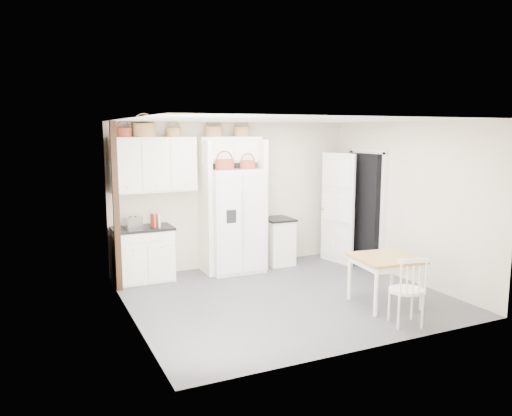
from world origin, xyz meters
name	(u,v)px	position (x,y,z in m)	size (l,w,h in m)	color
floor	(285,296)	(0.00, 0.00, 0.00)	(4.50, 4.50, 0.00)	#3C3C3D
ceiling	(287,120)	(0.00, 0.00, 2.60)	(4.50, 4.50, 0.00)	white
wall_back	(234,195)	(0.00, 2.00, 1.30)	(4.50, 4.50, 0.00)	beige
wall_left	(130,222)	(-2.25, 0.00, 1.30)	(4.00, 4.00, 0.00)	beige
wall_right	(407,202)	(2.25, 0.00, 1.30)	(4.00, 4.00, 0.00)	beige
refrigerator	(234,220)	(-0.15, 1.63, 0.90)	(0.93, 0.75, 1.80)	white
base_cab_left	(143,255)	(-1.74, 1.70, 0.43)	(0.92, 0.58, 0.86)	white
base_cab_right	(278,242)	(0.75, 1.70, 0.41)	(0.47, 0.56, 0.83)	white
dining_table	(385,281)	(1.11, -0.90, 0.35)	(0.84, 0.84, 0.70)	olive
windsor_chair	(406,290)	(0.87, -1.61, 0.45)	(0.44, 0.40, 0.90)	white
counter_left	(142,228)	(-1.74, 1.70, 0.88)	(0.96, 0.62, 0.04)	black
counter_right	(278,219)	(0.75, 1.70, 0.84)	(0.51, 0.60, 0.04)	black
toaster	(133,223)	(-1.89, 1.66, 0.99)	(0.27, 0.16, 0.19)	silver
cookbook_red	(153,221)	(-1.58, 1.62, 1.01)	(0.03, 0.15, 0.22)	#B83823
cookbook_cream	(158,220)	(-1.50, 1.62, 1.00)	(0.03, 0.15, 0.22)	beige
basket_upper_a	(124,133)	(-1.96, 1.83, 2.42)	(0.26, 0.26, 0.14)	maroon
basket_upper_b	(144,130)	(-1.63, 1.83, 2.46)	(0.37, 0.37, 0.22)	brown
basket_upper_c	(173,133)	(-1.15, 1.83, 2.42)	(0.25, 0.25, 0.14)	brown
basket_bridge_a	(213,132)	(-0.44, 1.83, 2.44)	(0.30, 0.30, 0.17)	brown
basket_bridge_b	(241,132)	(0.08, 1.83, 2.43)	(0.29, 0.29, 0.17)	brown
basket_fridge_a	(225,165)	(-0.36, 1.53, 1.89)	(0.32, 0.32, 0.17)	maroon
basket_fridge_b	(248,165)	(0.07, 1.53, 1.88)	(0.27, 0.27, 0.15)	maroon
upper_cabinet	(153,165)	(-1.50, 1.83, 1.90)	(1.40, 0.34, 0.90)	white
bridge_cabinet	(229,150)	(-0.15, 1.83, 2.12)	(1.12, 0.34, 0.45)	white
fridge_panel_left	(205,208)	(-0.66, 1.70, 1.15)	(0.08, 0.60, 2.30)	white
fridge_panel_right	(259,204)	(0.36, 1.70, 1.15)	(0.08, 0.60, 2.30)	white
trim_post	(116,207)	(-2.20, 1.35, 1.30)	(0.09, 0.09, 2.60)	black
doorway_void	(364,210)	(2.16, 1.00, 1.02)	(0.18, 0.85, 2.05)	black
door_slab	(338,209)	(1.80, 1.33, 1.02)	(0.80, 0.04, 2.05)	white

